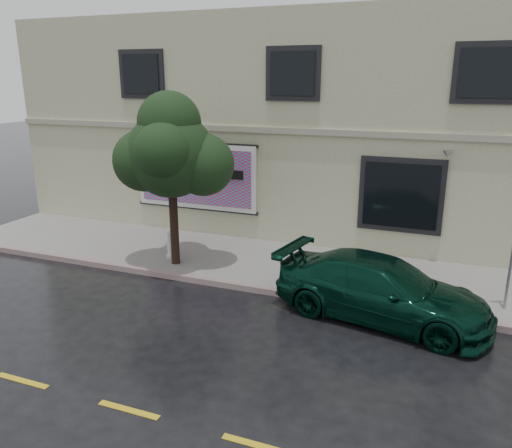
% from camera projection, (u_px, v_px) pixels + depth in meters
% --- Properties ---
extents(ground, '(90.00, 90.00, 0.00)m').
position_uv_depth(ground, '(222.00, 316.00, 11.06)').
color(ground, black).
rests_on(ground, ground).
extents(sidewalk, '(20.00, 3.50, 0.15)m').
position_uv_depth(sidewalk, '(271.00, 264.00, 13.94)').
color(sidewalk, '#97958F').
rests_on(sidewalk, ground).
extents(curb, '(20.00, 0.18, 0.16)m').
position_uv_depth(curb, '(247.00, 288.00, 12.38)').
color(curb, gray).
rests_on(curb, ground).
extents(road_marking, '(19.00, 0.12, 0.01)m').
position_uv_depth(road_marking, '(129.00, 410.00, 7.92)').
color(road_marking, gold).
rests_on(road_marking, ground).
extents(building, '(20.00, 8.12, 7.00)m').
position_uv_depth(building, '(325.00, 123.00, 18.12)').
color(building, beige).
rests_on(building, ground).
extents(billboard, '(4.30, 0.16, 2.20)m').
position_uv_depth(billboard, '(195.00, 176.00, 15.99)').
color(billboard, white).
rests_on(billboard, ground).
extents(car, '(4.96, 2.91, 1.35)m').
position_uv_depth(car, '(381.00, 289.00, 10.80)').
color(car, black).
rests_on(car, ground).
extents(street_tree, '(2.28, 2.28, 4.16)m').
position_uv_depth(street_tree, '(171.00, 155.00, 12.98)').
color(street_tree, black).
rests_on(street_tree, sidewalk).
extents(fire_hydrant, '(0.33, 0.31, 0.81)m').
position_uv_depth(fire_hydrant, '(171.00, 244.00, 14.20)').
color(fire_hydrant, silver).
rests_on(fire_hydrant, sidewalk).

